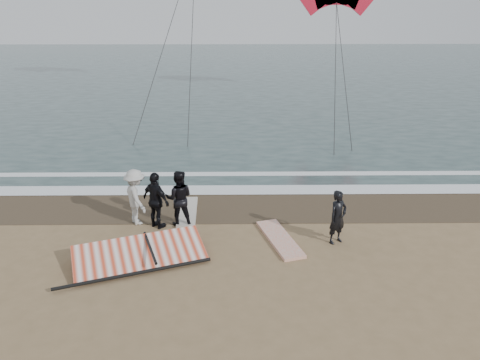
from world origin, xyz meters
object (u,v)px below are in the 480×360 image
object	(u,v)px
man_main	(338,217)
sail_rig	(139,253)
board_white	(280,239)
board_cream	(188,212)

from	to	relation	value
man_main	sail_rig	xyz separation A→B (m)	(-5.80, -0.91, -0.64)
board_white	board_cream	bearing A→B (deg)	130.59
board_white	board_cream	size ratio (longest dim) A/B	1.06
board_white	sail_rig	world-z (taller)	sail_rig
man_main	board_cream	xyz separation A→B (m)	(-4.70, 2.06, -0.79)
board_cream	sail_rig	world-z (taller)	sail_rig
board_white	board_cream	distance (m)	3.58
board_cream	board_white	bearing A→B (deg)	-34.91
man_main	sail_rig	world-z (taller)	man_main
man_main	board_cream	bearing A→B (deg)	123.71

